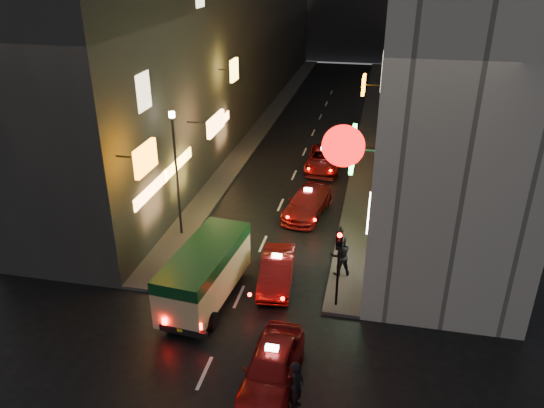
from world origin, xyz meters
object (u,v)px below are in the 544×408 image
Objects in this scene: pedestrian_crossing at (297,383)px; traffic_light at (339,251)px; minibus at (205,268)px; lamp_post at (176,166)px; taxi_near at (272,364)px.

pedestrian_crossing is 5.60m from traffic_light.
traffic_light is at bearing 4.32° from minibus.
lamp_post is at bearing 120.98° from minibus.
pedestrian_crossing is (4.54, -4.90, -0.49)m from minibus.
pedestrian_crossing is at bearing -97.53° from traffic_light.
taxi_near is 2.63× the size of pedestrian_crossing.
lamp_post reaches higher than taxi_near.
traffic_light is at bearing -0.32° from pedestrian_crossing.
taxi_near is at bearing 56.52° from pedestrian_crossing.
taxi_near is 0.84× the size of lamp_post.
taxi_near is 5.12m from traffic_light.
traffic_light reaches higher than taxi_near.
traffic_light is at bearing 69.66° from taxi_near.
lamp_post reaches higher than minibus.
lamp_post is at bearing 151.09° from traffic_light.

